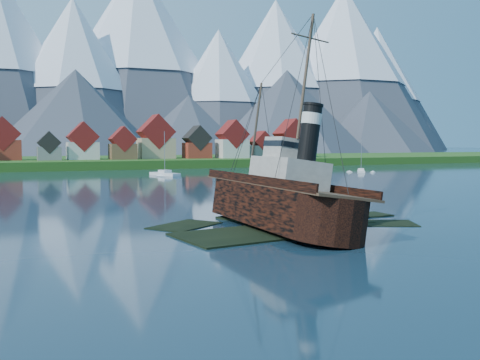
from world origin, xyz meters
name	(u,v)px	position (x,y,z in m)	size (l,w,h in m)	color
ground	(280,229)	(0.00, 0.00, 0.00)	(1400.00, 1400.00, 0.00)	#152D3D
shoal	(285,228)	(1.78, 2.15, -0.35)	(31.71, 21.24, 1.14)	black
shore_bank	(83,166)	(0.00, 170.00, 0.00)	(600.00, 80.00, 3.20)	#174A15
seawall	(98,170)	(0.00, 132.00, 0.00)	(600.00, 2.50, 2.00)	#3F3D38
mountains	(38,55)	(-0.79, 481.26, 89.34)	(965.00, 340.00, 205.00)	#2D333D
tugboat_wreck	(269,198)	(-0.11, 2.56, 3.07)	(7.17, 30.88, 24.47)	black
sailboat_d	(361,172)	(73.36, 86.05, 0.24)	(5.85, 7.63, 10.65)	silver
sailboat_e	(165,174)	(13.24, 95.54, 0.28)	(6.53, 11.52, 13.04)	silver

